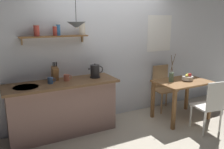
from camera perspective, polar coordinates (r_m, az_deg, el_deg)
ground_plane at (r=4.31m, az=2.80°, el=-12.93°), size 14.00×14.00×0.00m
back_wall at (r=4.56m, az=1.05°, el=6.36°), size 6.80×0.11×2.70m
kitchen_counter at (r=4.03m, az=-11.98°, el=-7.95°), size 1.83×0.63×0.91m
wall_shelf at (r=3.95m, az=-12.85°, el=9.94°), size 1.10×0.20×0.33m
dining_table at (r=4.66m, az=16.80°, el=-3.03°), size 1.01×0.70×0.76m
dining_chair_near at (r=4.31m, az=22.92°, el=-6.71°), size 0.46×0.46×0.92m
dining_chair_far at (r=5.11m, az=12.30°, el=-2.59°), size 0.45×0.40×0.95m
fruit_bowl at (r=4.68m, az=18.07°, el=-0.69°), size 0.21×0.21×0.15m
twig_vase at (r=4.50m, az=14.34°, el=-0.52°), size 0.10×0.09×0.53m
electric_kettle at (r=4.07m, az=-4.16°, el=0.81°), size 0.27×0.18×0.25m
knife_block at (r=3.97m, az=-13.84°, el=0.32°), size 0.09×0.19×0.32m
coffee_mug_by_sink at (r=3.82m, az=-14.85°, el=-1.42°), size 0.13×0.09×0.10m
coffee_mug_spare at (r=3.93m, az=-11.05°, el=-0.76°), size 0.14×0.09×0.11m
pendant_lamp at (r=3.70m, az=-8.77°, el=11.93°), size 0.29×0.29×0.46m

